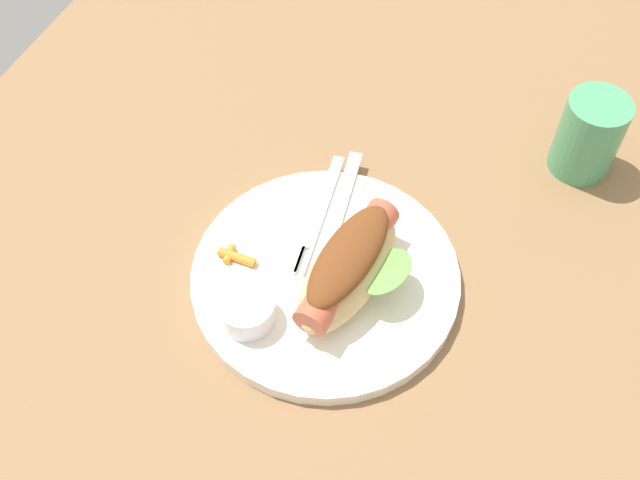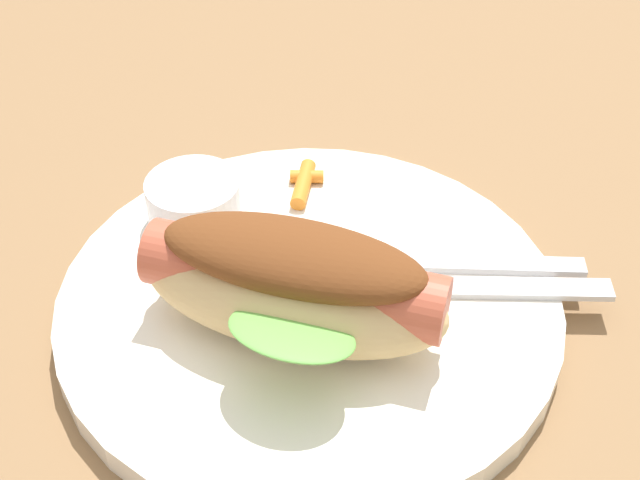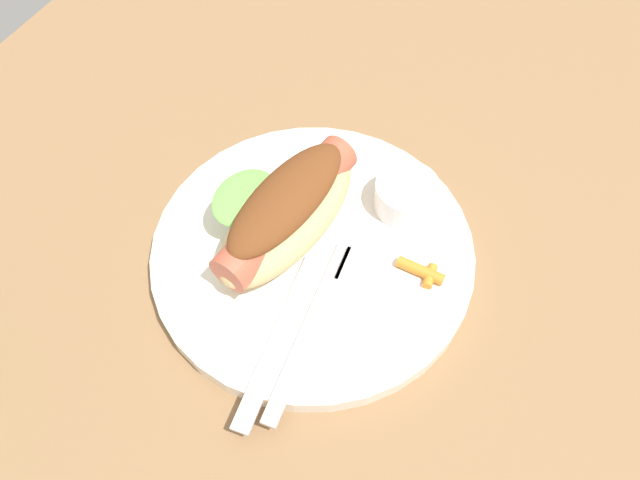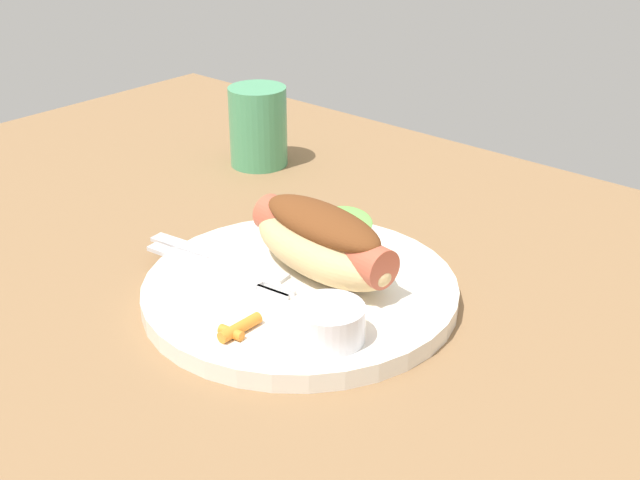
{
  "view_description": "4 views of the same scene",
  "coord_description": "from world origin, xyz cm",
  "views": [
    {
      "loc": [
        -40.29,
        -17.94,
        64.27
      ],
      "look_at": [
        -0.58,
        -1.74,
        4.64
      ],
      "focal_mm": 42.99,
      "sensor_mm": 36.0,
      "label": 1
    },
    {
      "loc": [
        3.78,
        -35.69,
        34.47
      ],
      "look_at": [
        -1.63,
        -1.94,
        4.6
      ],
      "focal_mm": 50.07,
      "sensor_mm": 36.0,
      "label": 2
    },
    {
      "loc": [
        22.2,
        10.55,
        45.65
      ],
      "look_at": [
        -1.59,
        -2.0,
        4.03
      ],
      "focal_mm": 35.81,
      "sensor_mm": 36.0,
      "label": 3
    },
    {
      "loc": [
        -43.28,
        41.7,
        35.62
      ],
      "look_at": [
        -3.38,
        -3.92,
        5.62
      ],
      "focal_mm": 46.7,
      "sensor_mm": 36.0,
      "label": 4
    }
  ],
  "objects": [
    {
      "name": "ground_plane",
      "position": [
        0.0,
        0.0,
        -0.9
      ],
      "size": [
        120.0,
        90.0,
        1.8
      ],
      "primitive_type": "cube",
      "color": "olive"
    },
    {
      "name": "plate",
      "position": [
        -2.05,
        -2.92,
        0.8
      ],
      "size": [
        26.44,
        26.44,
        1.6
      ],
      "primitive_type": "cylinder",
      "color": "white",
      "rests_on": "ground_plane"
    },
    {
      "name": "hot_dog",
      "position": [
        -2.37,
        -5.4,
        4.69
      ],
      "size": [
        16.05,
        10.57,
        6.1
      ],
      "rotation": [
        0.0,
        0.0,
        3.01
      ],
      "color": "#DBB77A",
      "rests_on": "plate"
    },
    {
      "name": "sauce_ramekin",
      "position": [
        -9.47,
        1.99,
        2.98
      ],
      "size": [
        5.33,
        5.33,
        2.77
      ],
      "primitive_type": "cylinder",
      "color": "white",
      "rests_on": "plate"
    },
    {
      "name": "fork",
      "position": [
        4.85,
        0.39,
        1.8
      ],
      "size": [
        15.77,
        3.02,
        0.4
      ],
      "rotation": [
        0.0,
        0.0,
        3.26
      ],
      "color": "silver",
      "rests_on": "plate"
    },
    {
      "name": "knife",
      "position": [
        6.32,
        -1.25,
        1.78
      ],
      "size": [
        14.82,
        3.38,
        0.36
      ],
      "primitive_type": "cube",
      "rotation": [
        0.0,
        0.0,
        3.28
      ],
      "color": "silver",
      "rests_on": "plate"
    },
    {
      "name": "carrot_garnish",
      "position": [
        -3.86,
        6.01,
        2.04
      ],
      "size": [
        2.1,
        3.9,
        0.92
      ],
      "color": "orange",
      "rests_on": "plate"
    }
  ]
}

